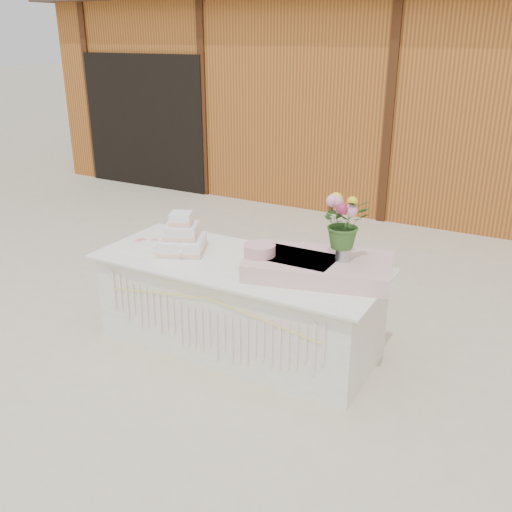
{
  "coord_description": "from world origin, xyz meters",
  "views": [
    {
      "loc": [
        2.21,
        -3.69,
        2.5
      ],
      "look_at": [
        0.0,
        0.3,
        0.72
      ],
      "focal_mm": 40.0,
      "sensor_mm": 36.0,
      "label": 1
    }
  ],
  "objects": [
    {
      "name": "barn",
      "position": [
        -0.01,
        5.99,
        1.68
      ],
      "size": [
        12.6,
        4.6,
        3.3
      ],
      "color": "#AA6423",
      "rests_on": "ground"
    },
    {
      "name": "ground",
      "position": [
        0.0,
        0.0,
        0.0
      ],
      "size": [
        80.0,
        80.0,
        0.0
      ],
      "primitive_type": "plane",
      "color": "beige",
      "rests_on": "ground"
    },
    {
      "name": "pink_cake_stand",
      "position": [
        0.25,
        -0.09,
        0.9
      ],
      "size": [
        0.31,
        0.31,
        0.22
      ],
      "color": "white",
      "rests_on": "cake_table"
    },
    {
      "name": "satin_runner",
      "position": [
        0.67,
        0.08,
        0.84
      ],
      "size": [
        1.21,
        0.88,
        0.14
      ],
      "primitive_type": "cube",
      "rotation": [
        0.0,
        0.0,
        0.25
      ],
      "color": "beige",
      "rests_on": "cake_table"
    },
    {
      "name": "loose_flowers",
      "position": [
        -0.98,
        0.03,
        0.78
      ],
      "size": [
        0.2,
        0.34,
        0.02
      ],
      "primitive_type": null,
      "rotation": [
        0.0,
        0.0,
        0.22
      ],
      "color": "pink",
      "rests_on": "cake_table"
    },
    {
      "name": "bouquet",
      "position": [
        0.85,
        0.12,
        1.26
      ],
      "size": [
        0.46,
        0.46,
        0.39
      ],
      "primitive_type": "imported",
      "rotation": [
        0.0,
        0.0,
        0.72
      ],
      "color": "#345F26",
      "rests_on": "flower_vase"
    },
    {
      "name": "flower_vase",
      "position": [
        0.85,
        0.12,
        0.99
      ],
      "size": [
        0.11,
        0.11,
        0.15
      ],
      "primitive_type": "cylinder",
      "color": "#B0B0B5",
      "rests_on": "satin_runner"
    },
    {
      "name": "wedding_cake",
      "position": [
        -0.54,
        -0.01,
        0.89
      ],
      "size": [
        0.5,
        0.5,
        0.34
      ],
      "rotation": [
        0.0,
        0.0,
        0.42
      ],
      "color": "white",
      "rests_on": "cake_table"
    },
    {
      "name": "cake_table",
      "position": [
        0.0,
        -0.0,
        0.39
      ],
      "size": [
        2.4,
        1.0,
        0.77
      ],
      "color": "white",
      "rests_on": "ground"
    }
  ]
}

